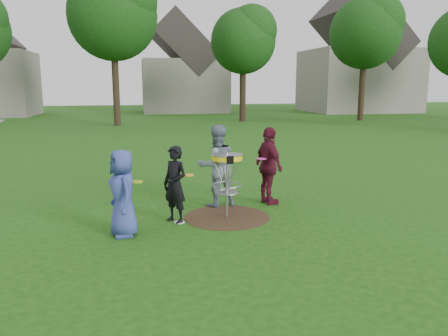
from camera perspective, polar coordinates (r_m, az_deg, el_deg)
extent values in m
plane|color=#19470F|center=(9.26, 0.37, -6.43)|extent=(100.00, 100.00, 0.00)
cylinder|color=#47331E|center=(9.26, 0.37, -6.41)|extent=(1.80, 1.80, 0.01)
imported|color=#354394|center=(8.19, -13.08, -3.20)|extent=(0.72, 0.90, 1.61)
imported|color=black|center=(8.81, -6.42, -2.15)|extent=(0.65, 0.67, 1.56)
imported|color=slate|center=(9.91, -0.99, 0.30)|extent=(1.02, 0.86, 1.87)
imported|color=#561325|center=(10.13, 5.88, 0.28)|extent=(0.66, 1.13, 1.80)
cylinder|color=silver|center=(8.96, -5.86, -7.04)|extent=(0.22, 0.22, 0.02)
cylinder|color=#9EA0A5|center=(9.08, 0.38, -2.28)|extent=(0.05, 0.05, 1.38)
cylinder|color=yellow|center=(8.96, 0.38, 1.40)|extent=(0.64, 0.64, 0.10)
cylinder|color=#9EA0A5|center=(8.95, 0.38, 1.75)|extent=(0.66, 0.66, 0.01)
cube|color=black|center=(8.65, 0.82, 1.05)|extent=(0.14, 0.02, 0.16)
torus|color=#9EA0A5|center=(9.07, 0.38, -2.21)|extent=(0.62, 0.62, 0.02)
torus|color=#9EA0A5|center=(9.11, 0.37, -3.19)|extent=(0.50, 0.50, 0.02)
cylinder|color=#9EA0A5|center=(9.11, 0.37, -3.25)|extent=(0.44, 0.44, 0.01)
cylinder|color=#98C916|center=(8.23, -11.27, -1.76)|extent=(0.22, 0.22, 0.02)
cylinder|color=#F9AA15|center=(8.83, -4.65, -0.92)|extent=(0.22, 0.22, 0.02)
cylinder|color=#E23B9C|center=(9.60, -0.61, 1.24)|extent=(0.22, 0.22, 0.02)
cylinder|color=#FF43BA|center=(9.87, 4.93, 1.22)|extent=(0.22, 0.22, 0.02)
cylinder|color=#38281C|center=(30.17, -13.91, 9.80)|extent=(0.46, 0.46, 4.62)
sphere|color=#164211|center=(30.47, -14.34, 18.72)|extent=(5.72, 5.72, 5.72)
cylinder|color=#38281C|center=(32.61, 2.45, 9.44)|extent=(0.46, 0.46, 3.78)
sphere|color=#164211|center=(32.73, 2.51, 16.22)|extent=(4.68, 4.68, 4.68)
cylinder|color=#38281C|center=(34.96, 17.54, 9.39)|extent=(0.46, 0.46, 4.20)
sphere|color=#164211|center=(35.14, 17.96, 16.41)|extent=(5.20, 5.20, 5.20)
cube|color=gray|center=(43.91, -5.25, 10.60)|extent=(8.00, 7.00, 5.00)
cube|color=#2D2826|center=(44.06, -5.34, 15.73)|extent=(6.11, 7.14, 6.11)
cube|color=gray|center=(46.13, 17.08, 10.81)|extent=(10.00, 8.00, 6.00)
cube|color=#2D2826|center=(46.40, 17.43, 16.73)|extent=(7.64, 8.16, 7.64)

